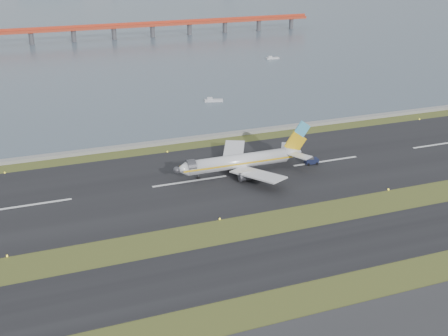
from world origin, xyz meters
The scene contains 10 objects.
ground centered at (0.00, 0.00, 0.00)m, with size 1000.00×1000.00×0.00m, color #314418.
taxiway_strip centered at (0.00, -12.00, 0.05)m, with size 1000.00×18.00×0.10m, color black.
runway_strip centered at (0.00, 30.00, 0.05)m, with size 1000.00×45.00×0.10m, color black.
seawall centered at (0.00, 60.00, 0.50)m, with size 1000.00×2.50×1.00m, color gray.
bay_water centered at (0.00, 460.00, 0.00)m, with size 1400.00×800.00×1.30m, color #485B67.
red_pier centered at (20.00, 250.00, 7.28)m, with size 260.00×5.00×10.20m.
airliner centered at (15.00, 30.65, 3.46)m, with size 38.52×32.89×12.80m.
pushback_tug centered at (35.20, 29.63, 1.13)m, with size 3.85×2.51×2.34m.
workboat_near centered at (30.67, 98.99, 0.53)m, with size 7.25×4.04×1.68m.
workboat_far centered at (85.56, 163.36, 0.51)m, with size 6.68×2.37×1.60m.
Camera 1 is at (-38.14, -97.53, 59.24)m, focal length 45.00 mm.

